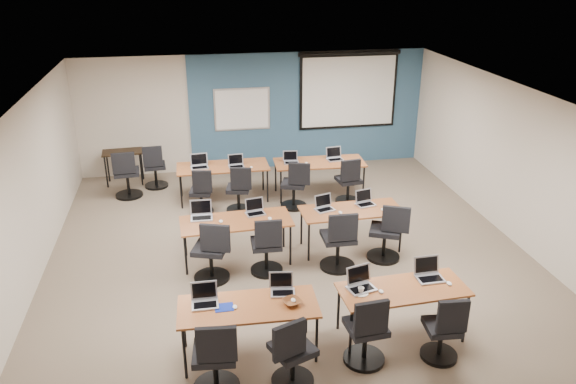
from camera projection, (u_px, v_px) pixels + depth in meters
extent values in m
cube|color=#6B6354|center=(291.00, 258.00, 9.42)|extent=(8.00, 9.00, 0.02)
cube|color=white|center=(292.00, 100.00, 8.37)|extent=(8.00, 9.00, 0.02)
cube|color=beige|center=(255.00, 112.00, 12.97)|extent=(8.00, 0.04, 2.70)
cube|color=beige|center=(390.00, 377.00, 4.82)|extent=(8.00, 0.04, 2.70)
cube|color=beige|center=(24.00, 203.00, 8.22)|extent=(0.04, 9.00, 2.70)
cube|color=beige|center=(521.00, 168.00, 9.57)|extent=(0.04, 9.00, 2.70)
cube|color=#3D5977|center=(308.00, 110.00, 13.15)|extent=(5.50, 0.04, 2.70)
cube|color=silver|center=(242.00, 109.00, 12.82)|extent=(1.28, 0.02, 0.98)
cube|color=white|center=(242.00, 109.00, 12.81)|extent=(1.20, 0.02, 0.90)
cube|color=black|center=(348.00, 90.00, 13.08)|extent=(2.32, 0.03, 1.82)
cube|color=white|center=(348.00, 92.00, 13.09)|extent=(2.20, 0.02, 1.62)
cylinder|color=black|center=(350.00, 53.00, 12.75)|extent=(2.40, 0.10, 0.10)
cube|color=brown|center=(248.00, 307.00, 6.89)|extent=(1.72, 0.72, 0.03)
cylinder|color=black|center=(185.00, 354.00, 6.62)|extent=(0.04, 0.04, 0.70)
cylinder|color=black|center=(317.00, 338.00, 6.89)|extent=(0.04, 0.04, 0.70)
cylinder|color=black|center=(184.00, 324.00, 7.16)|extent=(0.04, 0.04, 0.70)
cylinder|color=black|center=(306.00, 311.00, 7.43)|extent=(0.04, 0.04, 0.70)
cube|color=#966843|center=(403.00, 289.00, 7.24)|extent=(1.66, 0.69, 0.03)
cylinder|color=black|center=(351.00, 333.00, 6.99)|extent=(0.04, 0.04, 0.70)
cylinder|color=black|center=(466.00, 319.00, 7.25)|extent=(0.04, 0.04, 0.70)
cylinder|color=black|center=(339.00, 307.00, 7.51)|extent=(0.04, 0.04, 0.70)
cylinder|color=black|center=(446.00, 295.00, 7.77)|extent=(0.04, 0.04, 0.70)
cube|color=brown|center=(236.00, 221.00, 9.10)|extent=(1.80, 0.75, 0.03)
cylinder|color=black|center=(186.00, 255.00, 8.81)|extent=(0.04, 0.04, 0.70)
cylinder|color=black|center=(290.00, 246.00, 9.09)|extent=(0.04, 0.04, 0.70)
cylinder|color=black|center=(185.00, 237.00, 9.38)|extent=(0.04, 0.04, 0.70)
cylinder|color=black|center=(284.00, 229.00, 9.66)|extent=(0.04, 0.04, 0.70)
cube|color=brown|center=(351.00, 210.00, 9.48)|extent=(1.71, 0.71, 0.03)
cylinder|color=black|center=(309.00, 242.00, 9.22)|extent=(0.04, 0.04, 0.70)
cylinder|color=black|center=(401.00, 234.00, 9.49)|extent=(0.04, 0.04, 0.70)
cylinder|color=black|center=(301.00, 226.00, 9.76)|extent=(0.04, 0.04, 0.70)
cylinder|color=black|center=(389.00, 219.00, 10.03)|extent=(0.04, 0.04, 0.70)
cube|color=#A7752A|center=(223.00, 167.00, 11.45)|extent=(1.86, 0.77, 0.03)
cylinder|color=black|center=(181.00, 192.00, 11.15)|extent=(0.04, 0.04, 0.70)
cylinder|color=black|center=(268.00, 186.00, 11.44)|extent=(0.04, 0.04, 0.70)
cylinder|color=black|center=(181.00, 180.00, 11.74)|extent=(0.04, 0.04, 0.70)
cylinder|color=black|center=(263.00, 175.00, 12.04)|extent=(0.04, 0.04, 0.70)
cube|color=brown|center=(319.00, 162.00, 11.68)|extent=(1.87, 0.78, 0.03)
cylinder|color=black|center=(281.00, 187.00, 11.38)|extent=(0.04, 0.04, 0.70)
cylinder|color=black|center=(364.00, 182.00, 11.67)|extent=(0.04, 0.04, 0.70)
cylinder|color=black|center=(276.00, 176.00, 11.97)|extent=(0.04, 0.04, 0.70)
cylinder|color=black|center=(354.00, 171.00, 12.27)|extent=(0.04, 0.04, 0.70)
cube|color=#B1B1B1|center=(205.00, 305.00, 6.88)|extent=(0.33, 0.24, 0.02)
cube|color=black|center=(205.00, 305.00, 6.85)|extent=(0.28, 0.14, 0.00)
cube|color=#B1B1B1|center=(204.00, 290.00, 6.94)|extent=(0.33, 0.06, 0.23)
cube|color=black|center=(204.00, 291.00, 6.94)|extent=(0.29, 0.04, 0.19)
ellipsoid|color=white|center=(235.00, 307.00, 6.83)|extent=(0.06, 0.09, 0.03)
cylinder|color=black|center=(216.00, 372.00, 6.49)|extent=(0.06, 0.06, 0.49)
cube|color=black|center=(214.00, 352.00, 6.38)|extent=(0.49, 0.49, 0.08)
cube|color=black|center=(217.00, 344.00, 6.07)|extent=(0.45, 0.06, 0.44)
cube|color=#AEADB9|center=(283.00, 293.00, 7.12)|extent=(0.31, 0.22, 0.02)
cube|color=black|center=(283.00, 293.00, 7.10)|extent=(0.26, 0.13, 0.00)
cube|color=#AEADB9|center=(281.00, 280.00, 7.18)|extent=(0.31, 0.06, 0.21)
cube|color=black|center=(281.00, 280.00, 7.18)|extent=(0.27, 0.04, 0.17)
ellipsoid|color=white|center=(293.00, 300.00, 6.97)|extent=(0.08, 0.11, 0.03)
cylinder|color=black|center=(293.00, 381.00, 6.67)|extent=(0.51, 0.51, 0.05)
cylinder|color=black|center=(293.00, 367.00, 6.59)|extent=(0.06, 0.06, 0.45)
cube|color=black|center=(293.00, 349.00, 6.49)|extent=(0.45, 0.45, 0.08)
cube|color=black|center=(289.00, 340.00, 6.19)|extent=(0.41, 0.06, 0.44)
cube|color=#B1B0BC|center=(361.00, 289.00, 7.21)|extent=(0.35, 0.25, 0.02)
cube|color=black|center=(362.00, 289.00, 7.19)|extent=(0.29, 0.15, 0.00)
cube|color=#B1B0BC|center=(359.00, 274.00, 7.28)|extent=(0.35, 0.06, 0.24)
cube|color=black|center=(359.00, 275.00, 7.27)|extent=(0.30, 0.05, 0.20)
ellipsoid|color=white|center=(381.00, 291.00, 7.15)|extent=(0.08, 0.11, 0.03)
cylinder|color=black|center=(364.00, 358.00, 7.04)|extent=(0.52, 0.52, 0.05)
cylinder|color=black|center=(365.00, 345.00, 6.96)|extent=(0.06, 0.06, 0.46)
cube|color=black|center=(366.00, 327.00, 6.86)|extent=(0.46, 0.46, 0.08)
cube|color=black|center=(371.00, 318.00, 6.56)|extent=(0.42, 0.06, 0.44)
cube|color=#AEAEB3|center=(430.00, 279.00, 7.43)|extent=(0.35, 0.26, 0.02)
cube|color=black|center=(431.00, 279.00, 7.41)|extent=(0.30, 0.15, 0.00)
cube|color=#AEAEB3|center=(427.00, 265.00, 7.50)|extent=(0.35, 0.06, 0.24)
cube|color=black|center=(427.00, 265.00, 7.49)|extent=(0.31, 0.05, 0.20)
ellipsoid|color=white|center=(449.00, 283.00, 7.32)|extent=(0.09, 0.11, 0.04)
cylinder|color=black|center=(438.00, 355.00, 7.11)|extent=(0.47, 0.47, 0.05)
cylinder|color=black|center=(440.00, 343.00, 7.04)|extent=(0.06, 0.06, 0.41)
cube|color=black|center=(442.00, 327.00, 6.94)|extent=(0.41, 0.41, 0.08)
cube|color=black|center=(453.00, 317.00, 6.66)|extent=(0.38, 0.06, 0.44)
cube|color=#BDBDBE|center=(202.00, 218.00, 9.15)|extent=(0.35, 0.26, 0.02)
cube|color=black|center=(202.00, 218.00, 9.13)|extent=(0.30, 0.15, 0.00)
cube|color=#BDBDBE|center=(201.00, 207.00, 9.22)|extent=(0.35, 0.07, 0.24)
cube|color=black|center=(201.00, 207.00, 9.22)|extent=(0.31, 0.05, 0.20)
ellipsoid|color=white|center=(221.00, 221.00, 9.03)|extent=(0.09, 0.12, 0.04)
cylinder|color=black|center=(212.00, 277.00, 8.82)|extent=(0.56, 0.56, 0.05)
cylinder|color=black|center=(211.00, 265.00, 8.74)|extent=(0.06, 0.06, 0.50)
cube|color=black|center=(210.00, 248.00, 8.62)|extent=(0.50, 0.50, 0.08)
cube|color=black|center=(215.00, 238.00, 8.33)|extent=(0.45, 0.06, 0.44)
cube|color=silver|center=(255.00, 214.00, 9.30)|extent=(0.31, 0.23, 0.02)
cube|color=black|center=(256.00, 214.00, 9.28)|extent=(0.26, 0.13, 0.00)
cube|color=silver|center=(254.00, 204.00, 9.36)|extent=(0.31, 0.06, 0.21)
cube|color=black|center=(254.00, 204.00, 9.36)|extent=(0.27, 0.04, 0.18)
ellipsoid|color=white|center=(270.00, 218.00, 9.13)|extent=(0.07, 0.10, 0.04)
cylinder|color=black|center=(267.00, 270.00, 9.03)|extent=(0.52, 0.52, 0.05)
cylinder|color=black|center=(266.00, 259.00, 8.95)|extent=(0.06, 0.06, 0.46)
cube|color=black|center=(266.00, 244.00, 8.84)|extent=(0.46, 0.46, 0.08)
cube|color=black|center=(268.00, 234.00, 8.54)|extent=(0.42, 0.06, 0.44)
cube|color=#ACACB7|center=(325.00, 210.00, 9.45)|extent=(0.31, 0.22, 0.02)
cube|color=black|center=(325.00, 209.00, 9.43)|extent=(0.26, 0.13, 0.00)
cube|color=#ACACB7|center=(323.00, 200.00, 9.52)|extent=(0.31, 0.06, 0.21)
cube|color=black|center=(323.00, 201.00, 9.51)|extent=(0.27, 0.04, 0.17)
ellipsoid|color=white|center=(340.00, 212.00, 9.35)|extent=(0.09, 0.11, 0.04)
cylinder|color=black|center=(337.00, 265.00, 9.16)|extent=(0.57, 0.57, 0.05)
cylinder|color=black|center=(338.00, 253.00, 9.07)|extent=(0.06, 0.06, 0.51)
cube|color=black|center=(338.00, 237.00, 8.95)|extent=(0.51, 0.51, 0.08)
cube|color=black|center=(343.00, 228.00, 8.63)|extent=(0.46, 0.06, 0.44)
cube|color=#B3B3C0|center=(366.00, 205.00, 9.64)|extent=(0.31, 0.23, 0.02)
cube|color=black|center=(366.00, 204.00, 9.62)|extent=(0.26, 0.13, 0.00)
cube|color=#B3B3C0|center=(364.00, 195.00, 9.71)|extent=(0.31, 0.06, 0.22)
cube|color=black|center=(364.00, 196.00, 9.70)|extent=(0.27, 0.04, 0.18)
ellipsoid|color=white|center=(383.00, 210.00, 9.45)|extent=(0.06, 0.09, 0.03)
cylinder|color=black|center=(383.00, 257.00, 9.42)|extent=(0.55, 0.55, 0.05)
cylinder|color=black|center=(384.00, 245.00, 9.34)|extent=(0.06, 0.06, 0.49)
cube|color=black|center=(385.00, 230.00, 9.23)|extent=(0.49, 0.49, 0.08)
cube|color=black|center=(396.00, 219.00, 8.95)|extent=(0.44, 0.06, 0.44)
cube|color=silver|center=(200.00, 168.00, 11.33)|extent=(0.35, 0.25, 0.02)
cube|color=black|center=(200.00, 167.00, 11.30)|extent=(0.30, 0.15, 0.00)
cube|color=silver|center=(199.00, 159.00, 11.40)|extent=(0.35, 0.06, 0.24)
cube|color=black|center=(199.00, 159.00, 11.39)|extent=(0.31, 0.05, 0.20)
ellipsoid|color=white|center=(207.00, 171.00, 11.14)|extent=(0.08, 0.11, 0.03)
cylinder|color=black|center=(202.00, 211.00, 11.10)|extent=(0.46, 0.46, 0.05)
cylinder|color=black|center=(201.00, 203.00, 11.03)|extent=(0.06, 0.06, 0.41)
cube|color=black|center=(201.00, 191.00, 10.94)|extent=(0.41, 0.41, 0.08)
cube|color=black|center=(202.00, 181.00, 10.67)|extent=(0.37, 0.06, 0.44)
cube|color=silver|center=(236.00, 167.00, 11.38)|extent=(0.31, 0.23, 0.02)
cube|color=black|center=(237.00, 166.00, 11.35)|extent=(0.26, 0.13, 0.00)
cube|color=silver|center=(236.00, 159.00, 11.44)|extent=(0.31, 0.06, 0.21)
cube|color=black|center=(236.00, 159.00, 11.43)|extent=(0.27, 0.04, 0.18)
ellipsoid|color=white|center=(251.00, 167.00, 11.35)|extent=(0.07, 0.10, 0.03)
cylinder|color=black|center=(239.00, 209.00, 11.17)|extent=(0.50, 0.50, 0.05)
cylinder|color=black|center=(239.00, 201.00, 11.10)|extent=(0.06, 0.06, 0.44)
cube|color=black|center=(238.00, 188.00, 11.00)|extent=(0.44, 0.44, 0.08)
cube|color=black|center=(241.00, 179.00, 10.72)|extent=(0.40, 0.06, 0.44)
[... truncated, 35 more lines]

